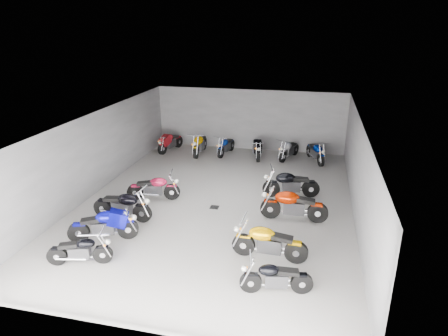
{
  "coord_description": "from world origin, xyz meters",
  "views": [
    {
      "loc": [
        3.4,
        -13.51,
        6.52
      ],
      "look_at": [
        -0.0,
        1.07,
        1.0
      ],
      "focal_mm": 32.0,
      "sensor_mm": 36.0,
      "label": 1
    }
  ],
  "objects": [
    {
      "name": "ground",
      "position": [
        0.0,
        0.0,
        0.0
      ],
      "size": [
        14.0,
        14.0,
        0.0
      ],
      "primitive_type": "plane",
      "color": "gray",
      "rests_on": "ground"
    },
    {
      "name": "wall_back",
      "position": [
        0.0,
        7.0,
        1.6
      ],
      "size": [
        10.0,
        0.1,
        3.2
      ],
      "primitive_type": "cube",
      "color": "gray",
      "rests_on": "ground"
    },
    {
      "name": "wall_left",
      "position": [
        -5.0,
        0.0,
        1.6
      ],
      "size": [
        0.1,
        14.0,
        3.2
      ],
      "primitive_type": "cube",
      "color": "gray",
      "rests_on": "ground"
    },
    {
      "name": "wall_right",
      "position": [
        5.0,
        0.0,
        1.6
      ],
      "size": [
        0.1,
        14.0,
        3.2
      ],
      "primitive_type": "cube",
      "color": "gray",
      "rests_on": "ground"
    },
    {
      "name": "ceiling",
      "position": [
        0.0,
        0.0,
        3.22
      ],
      "size": [
        10.0,
        14.0,
        0.04
      ],
      "primitive_type": "cube",
      "color": "black",
      "rests_on": "wall_back"
    },
    {
      "name": "drain_grate",
      "position": [
        0.0,
        -0.5,
        0.01
      ],
      "size": [
        0.32,
        0.32,
        0.01
      ],
      "primitive_type": "cube",
      "color": "black",
      "rests_on": "ground"
    },
    {
      "name": "motorcycle_left_a",
      "position": [
        -2.78,
        -4.92,
        0.44
      ],
      "size": [
        1.8,
        0.65,
        0.81
      ],
      "rotation": [
        0.0,
        0.0,
        -1.28
      ],
      "color": "black",
      "rests_on": "ground"
    },
    {
      "name": "motorcycle_left_b",
      "position": [
        -2.77,
        -3.57,
        0.52
      ],
      "size": [
        2.08,
        0.94,
        0.96
      ],
      "rotation": [
        0.0,
        0.0,
        -1.19
      ],
      "color": "black",
      "rests_on": "ground"
    },
    {
      "name": "motorcycle_left_c",
      "position": [
        -2.85,
        -2.13,
        0.53
      ],
      "size": [
        2.2,
        0.45,
        0.97
      ],
      "rotation": [
        0.0,
        0.0,
        -1.62
      ],
      "color": "black",
      "rests_on": "ground"
    },
    {
      "name": "motorcycle_left_d",
      "position": [
        -2.44,
        -0.34,
        0.49
      ],
      "size": [
        2.02,
        0.64,
        0.9
      ],
      "rotation": [
        0.0,
        0.0,
        -1.33
      ],
      "color": "black",
      "rests_on": "ground"
    },
    {
      "name": "motorcycle_right_a",
      "position": [
        2.74,
        -4.95,
        0.45
      ],
      "size": [
        1.85,
        0.53,
        0.82
      ],
      "rotation": [
        0.0,
        0.0,
        1.77
      ],
      "color": "black",
      "rests_on": "ground"
    },
    {
      "name": "motorcycle_right_b",
      "position": [
        2.37,
        -3.44,
        0.53
      ],
      "size": [
        2.22,
        0.46,
        0.98
      ],
      "rotation": [
        0.0,
        0.0,
        1.53
      ],
      "color": "black",
      "rests_on": "ground"
    },
    {
      "name": "motorcycle_right_d",
      "position": [
        2.9,
        -0.84,
        0.56
      ],
      "size": [
        2.33,
        0.46,
        1.03
      ],
      "rotation": [
        0.0,
        0.0,
        1.59
      ],
      "color": "black",
      "rests_on": "ground"
    },
    {
      "name": "motorcycle_right_e",
      "position": [
        2.66,
        1.12,
        0.54
      ],
      "size": [
        2.21,
        0.67,
        0.98
      ],
      "rotation": [
        0.0,
        0.0,
        1.79
      ],
      "color": "black",
      "rests_on": "ground"
    },
    {
      "name": "motorcycle_back_a",
      "position": [
        -4.01,
        5.64,
        0.5
      ],
      "size": [
        0.69,
        2.03,
        0.91
      ],
      "rotation": [
        0.0,
        0.0,
        2.87
      ],
      "color": "black",
      "rests_on": "ground"
    },
    {
      "name": "motorcycle_back_b",
      "position": [
        -2.32,
        5.49,
        0.54
      ],
      "size": [
        0.45,
        2.26,
        0.99
      ],
      "rotation": [
        0.0,
        0.0,
        3.17
      ],
      "color": "black",
      "rests_on": "ground"
    },
    {
      "name": "motorcycle_back_c",
      "position": [
        -0.99,
        5.73,
        0.47
      ],
      "size": [
        0.53,
        1.96,
        0.87
      ],
      "rotation": [
        0.0,
        0.0,
        2.96
      ],
      "color": "black",
      "rests_on": "ground"
    },
    {
      "name": "motorcycle_back_d",
      "position": [
        0.63,
        5.63,
        0.51
      ],
      "size": [
        0.68,
        2.09,
        0.94
      ],
      "rotation": [
        0.0,
        0.0,
        3.39
      ],
      "color": "black",
      "rests_on": "ground"
    },
    {
      "name": "motorcycle_back_e",
      "position": [
        2.24,
        5.76,
        0.48
      ],
      "size": [
        0.85,
        1.92,
        0.88
      ],
      "rotation": [
        0.0,
        0.0,
        2.77
      ],
      "color": "black",
      "rests_on": "ground"
    },
    {
      "name": "motorcycle_back_f",
      "position": [
        3.56,
        5.63,
        0.5
      ],
      "size": [
        0.93,
        1.99,
        0.92
      ],
      "rotation": [
        0.0,
        0.0,
        3.53
      ],
      "color": "black",
      "rests_on": "ground"
    }
  ]
}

